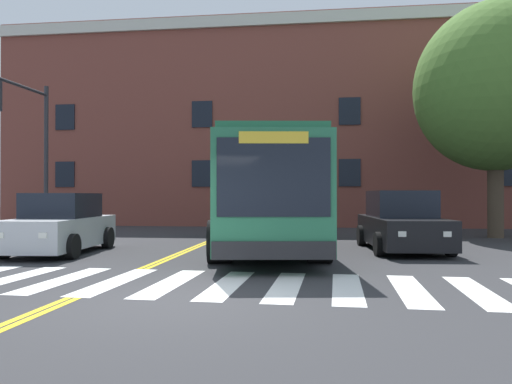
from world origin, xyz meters
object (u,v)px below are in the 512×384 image
object	(u,v)px
city_bus	(265,193)
traffic_light_far_corner	(27,131)
car_black_far_lane	(401,223)
car_silver_near_lane	(61,226)
street_tree_curbside_large	(495,87)

from	to	relation	value
city_bus	traffic_light_far_corner	size ratio (longest dim) A/B	1.97
city_bus	car_black_far_lane	size ratio (longest dim) A/B	2.37
car_silver_near_lane	traffic_light_far_corner	xyz separation A→B (m)	(-3.06, 3.22, 3.16)
car_black_far_lane	city_bus	bearing A→B (deg)	178.91
car_black_far_lane	traffic_light_far_corner	world-z (taller)	traffic_light_far_corner
city_bus	traffic_light_far_corner	world-z (taller)	traffic_light_far_corner
car_silver_near_lane	traffic_light_far_corner	distance (m)	5.45
city_bus	traffic_light_far_corner	bearing A→B (deg)	172.24
city_bus	traffic_light_far_corner	xyz separation A→B (m)	(-8.71, 1.19, 2.21)
car_black_far_lane	car_silver_near_lane	bearing A→B (deg)	-168.66
car_black_far_lane	traffic_light_far_corner	size ratio (longest dim) A/B	0.83
car_black_far_lane	traffic_light_far_corner	xyz separation A→B (m)	(-12.81, 1.26, 3.13)
traffic_light_far_corner	street_tree_curbside_large	bearing A→B (deg)	12.40
car_silver_near_lane	street_tree_curbside_large	world-z (taller)	street_tree_curbside_large
street_tree_curbside_large	car_silver_near_lane	bearing A→B (deg)	-153.63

